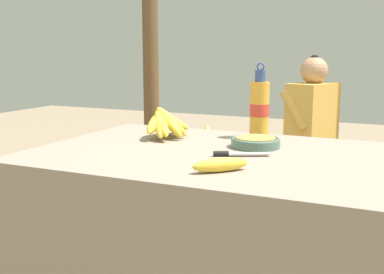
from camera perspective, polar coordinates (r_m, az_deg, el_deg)
The scene contains 10 objects.
market_counter at distance 1.91m, azimuth 3.58°, elevation -12.43°, with size 1.42×0.95×0.72m.
banana_bunch_ripe at distance 2.10m, azimuth -3.18°, elevation 1.80°, with size 0.19×0.31×0.15m.
serving_bowl at distance 1.91m, azimuth 7.53°, elevation -0.55°, with size 0.19×0.19×0.04m.
water_bottle at distance 2.11m, azimuth 8.01°, elevation 3.39°, with size 0.08×0.08×0.33m.
loose_banana_front at distance 1.52m, azimuth 3.40°, elevation -3.32°, with size 0.17×0.17×0.04m.
knife at distance 1.74m, azimuth 4.90°, elevation -1.97°, with size 0.19×0.11×0.02m.
wooden_bench at distance 3.29m, azimuth 8.80°, elevation -2.63°, with size 1.58×0.32×0.44m.
seated_vendor at distance 3.17m, azimuth 13.21°, elevation 1.32°, with size 0.47×0.43×1.07m.
banana_bunch_green at distance 3.39m, azimuth 2.31°, elevation 0.30°, with size 0.16×0.28×0.15m.
support_post_near at distance 4.00m, azimuth -4.95°, elevation 11.77°, with size 0.13×0.13×2.41m.
Camera 1 is at (0.62, -1.65, 1.09)m, focal length 45.00 mm.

